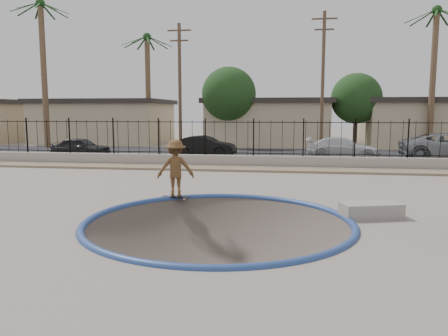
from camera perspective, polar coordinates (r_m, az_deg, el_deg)
ground at (r=24.28m, az=4.14°, el=-1.96°), size 120.00×120.00×2.20m
bowl_pit at (r=11.40m, az=-0.72°, el=-7.09°), size 6.84×6.84×1.80m
coping_ring at (r=11.40m, az=-0.72°, el=-7.09°), size 7.04×7.04×0.20m
rock_strip at (r=21.35m, az=3.61°, el=-0.12°), size 42.00×1.60×0.11m
retaining_wall at (r=22.41m, az=3.85°, el=0.87°), size 42.00×0.45×0.60m
fence at (r=22.30m, az=3.88°, el=3.93°), size 40.00×0.04×1.80m
street at (r=29.08m, az=4.90°, el=1.81°), size 90.00×8.00×0.04m
house_west at (r=41.90m, az=-15.27°, el=5.97°), size 11.60×8.60×3.90m
house_center at (r=38.44m, az=5.81°, el=6.09°), size 10.60×8.60×3.90m
house_east at (r=40.31m, az=26.20°, el=5.43°), size 12.60×8.60×3.90m
palm_left at (r=37.34m, az=-22.63°, el=14.73°), size 2.30×2.30×11.30m
palm_mid at (r=37.96m, az=-9.95°, el=13.12°), size 2.30×2.30×9.30m
palm_right at (r=35.69m, az=25.81°, el=13.91°), size 2.30×2.30×10.30m
utility_pole_left at (r=31.90m, az=-5.79°, el=10.72°), size 1.70×0.24×9.00m
utility_pole_mid at (r=31.04m, az=12.77°, el=11.14°), size 1.70×0.24×9.50m
street_tree_left at (r=35.24m, az=0.64°, el=9.61°), size 4.32×4.32×6.36m
street_tree_mid at (r=36.29m, az=16.90°, el=8.67°), size 3.96×3.96×5.83m
skater at (r=14.26m, az=-6.34°, el=-0.41°), size 1.33×0.97×1.85m
skateboard at (r=14.40m, az=-6.29°, el=-3.79°), size 0.92×0.29×0.08m
concrete_ledge at (r=12.48m, az=18.65°, el=-5.25°), size 1.73×1.12×0.40m
car_a at (r=28.37m, az=-18.17°, el=2.60°), size 3.64×1.59×1.22m
car_b at (r=27.48m, az=-2.54°, el=2.88°), size 4.00×1.67×1.28m
car_c at (r=27.18m, az=15.26°, el=2.54°), size 4.47×2.18×1.25m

